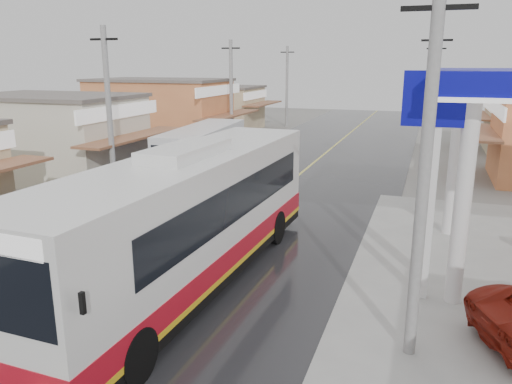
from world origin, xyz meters
TOP-DOWN VIEW (x-y plane):
  - ground at (0.00, 0.00)m, footprint 120.00×120.00m
  - road at (0.00, 15.00)m, footprint 12.00×90.00m
  - centre_line at (0.00, 15.00)m, footprint 0.15×90.00m
  - shopfronts_left at (-13.00, 18.00)m, footprint 11.00×44.00m
  - utility_poles_left at (-7.00, 16.00)m, footprint 1.60×50.00m
  - utility_poles_right at (7.00, 15.00)m, footprint 1.60×36.00m
  - coach_bus at (0.68, 1.74)m, footprint 3.38×13.41m
  - second_bus at (-4.84, 14.37)m, footprint 3.13×8.95m
  - cyclist at (-3.63, 7.68)m, footprint 0.85×1.90m
  - tricycle_near at (-7.04, 5.12)m, footprint 1.71×2.11m
  - tyre_stack at (-5.79, 4.22)m, footprint 0.84×0.84m

SIDE VIEW (x-z plane):
  - ground at x=0.00m, z-range 0.00..0.00m
  - shopfronts_left at x=-13.00m, z-range -2.60..2.60m
  - utility_poles_left at x=-7.00m, z-range -4.00..4.00m
  - utility_poles_right at x=7.00m, z-range -4.00..4.00m
  - road at x=0.00m, z-range 0.00..0.02m
  - centre_line at x=0.00m, z-range 0.02..0.03m
  - tyre_stack at x=-5.79m, z-range 0.00..0.43m
  - cyclist at x=-3.63m, z-range -0.34..1.64m
  - tricycle_near at x=-7.04m, z-range 0.11..1.69m
  - second_bus at x=-4.84m, z-range 0.11..3.03m
  - coach_bus at x=0.68m, z-range -0.08..4.09m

